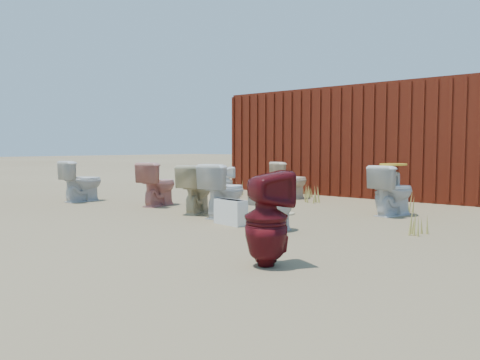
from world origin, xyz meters
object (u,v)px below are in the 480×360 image
Objects in this scene: toilet_back_yellowlid at (393,190)px; loose_tank at (231,212)px; toilet_front_c at (224,191)px; toilet_back_beige_left at (196,189)px; toilet_front_e at (274,207)px; toilet_back_beige_right at (290,180)px; shipping_container at (363,142)px; toilet_front_pink at (158,184)px; toilet_back_a at (226,182)px; toilet_front_a at (82,181)px; toilet_front_maroon at (267,219)px; toilet_back_e at (385,193)px.

toilet_back_yellowlid is 1.59× the size of loose_tank.
toilet_back_beige_left is at bearing -8.92° from toilet_front_c.
toilet_back_beige_right is (-1.93, 3.31, 0.07)m from toilet_front_e.
toilet_front_pink is at bearing -111.27° from shipping_container.
toilet_front_e is 2.03m from toilet_back_beige_left.
toilet_back_a is 0.83× the size of toilet_back_yellowlid.
toilet_front_c is (3.57, 0.21, 0.01)m from toilet_front_a.
toilet_front_a is 2.94m from toilet_back_beige_left.
toilet_back_yellowlid is at bearing -168.96° from toilet_back_beige_left.
toilet_front_maroon is (2.29, -7.03, -0.77)m from shipping_container.
toilet_front_a is 1.26× the size of toilet_front_e.
shipping_container reaches higher than toilet_back_a.
toilet_front_pink is 4.73m from toilet_front_maroon.
toilet_front_maroon is 1.35× the size of toilet_front_e.
toilet_back_beige_left reaches higher than toilet_front_e.
loose_tank is at bearing 151.35° from toilet_front_pink.
toilet_back_beige_right is 1.12× the size of toilet_back_e.
toilet_back_e is at bearing -141.34° from toilet_front_c.
toilet_front_e is 2.44m from toilet_back_yellowlid.
toilet_back_e reaches higher than toilet_front_e.
toilet_front_maroon is at bearing 127.56° from toilet_back_e.
toilet_back_a is 0.94× the size of toilet_back_e.
loose_tank is (-1.73, 1.54, -0.26)m from toilet_front_maroon.
toilet_front_a is 1.01× the size of toilet_front_pink.
toilet_front_pink is 1.15× the size of toilet_back_e.
toilet_back_e is at bearing -170.62° from toilet_back_a.
toilet_back_e is at bearing 44.49° from toilet_back_yellowlid.
toilet_back_a is at bearing -120.77° from toilet_front_a.
toilet_front_c is at bearing 146.73° from loose_tank.
toilet_front_maroon is at bearing 109.05° from toilet_back_yellowlid.
toilet_back_a is at bearing -18.60° from toilet_front_maroon.
toilet_front_maroon reaches higher than toilet_front_a.
toilet_front_e is at bearing 145.35° from toilet_back_beige_right.
toilet_front_maroon is 2.33m from loose_tank.
shipping_container is at bearing -28.99° from toilet_back_e.
toilet_front_pink is at bearing 36.02° from toilet_back_yellowlid.
shipping_container is 12.00× the size of loose_tank.
toilet_back_yellowlid is (3.81, 1.52, -0.00)m from toilet_front_pink.
toilet_back_yellowlid is (-0.32, 3.82, -0.04)m from toilet_front_maroon.
shipping_container reaches higher than toilet_front_c.
toilet_back_beige_left is 1.14× the size of toilet_back_e.
shipping_container is 6.92× the size of toilet_front_maroon.
toilet_front_a is 0.98× the size of toilet_front_c.
toilet_back_beige_left is (-0.64, 0.04, -0.02)m from toilet_front_c.
toilet_front_a reaches higher than toilet_back_beige_right.
toilet_front_a is at bearing -124.10° from shipping_container.
toilet_front_c reaches higher than toilet_back_yellowlid.
toilet_back_a is at bearing 139.98° from loose_tank.
toilet_front_e is at bearing 154.32° from toilet_front_pink.
toilet_back_beige_left is (-2.90, 2.04, -0.04)m from toilet_front_maroon.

